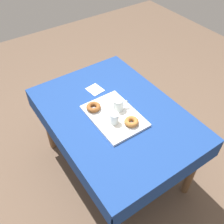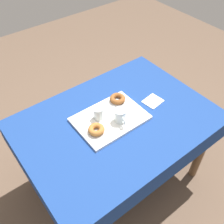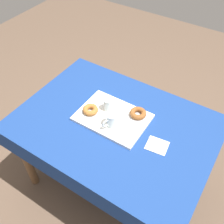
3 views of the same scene
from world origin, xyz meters
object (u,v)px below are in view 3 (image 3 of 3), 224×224
at_px(dining_table, 115,132).
at_px(serving_tray, 113,117).
at_px(water_glass_near, 108,105).
at_px(donut_plate_right, 138,115).
at_px(sugar_donut_right, 138,113).
at_px(paper_napkin, 157,146).
at_px(donut_plate_left, 91,112).
at_px(tea_mug_left, 112,120).
at_px(sugar_donut_left, 90,110).

height_order(dining_table, serving_tray, serving_tray).
xyz_separation_m(water_glass_near, donut_plate_right, (0.20, 0.05, -0.03)).
distance_m(donut_plate_right, sugar_donut_right, 0.02).
distance_m(donut_plate_right, paper_napkin, 0.26).
distance_m(water_glass_near, donut_plate_left, 0.13).
distance_m(tea_mug_left, sugar_donut_left, 0.18).
relative_size(tea_mug_left, donut_plate_left, 1.01).
bearing_deg(paper_napkin, water_glass_near, 167.83).
relative_size(water_glass_near, donut_plate_left, 0.75).
height_order(tea_mug_left, water_glass_near, tea_mug_left).
relative_size(dining_table, donut_plate_right, 11.20).
distance_m(donut_plate_left, paper_napkin, 0.50).
relative_size(donut_plate_left, donut_plate_right, 1.00).
xyz_separation_m(tea_mug_left, sugar_donut_left, (-0.18, 0.01, -0.02)).
height_order(sugar_donut_right, paper_napkin, sugar_donut_right).
relative_size(dining_table, donut_plate_left, 11.20).
relative_size(sugar_donut_right, paper_napkin, 0.86).
bearing_deg(tea_mug_left, dining_table, 91.31).
bearing_deg(water_glass_near, paper_napkin, -12.17).
xyz_separation_m(water_glass_near, paper_napkin, (0.42, -0.09, -0.06)).
bearing_deg(paper_napkin, donut_plate_right, 146.43).
bearing_deg(sugar_donut_left, tea_mug_left, -4.15).
bearing_deg(donut_plate_right, sugar_donut_right, 0.00).
bearing_deg(tea_mug_left, serving_tray, 120.06).
xyz_separation_m(donut_plate_left, donut_plate_right, (0.28, 0.14, 0.00)).
relative_size(serving_tray, water_glass_near, 5.32).
bearing_deg(water_glass_near, donut_plate_right, 14.40).
distance_m(serving_tray, tea_mug_left, 0.09).
height_order(water_glass_near, donut_plate_right, water_glass_near).
bearing_deg(sugar_donut_right, water_glass_near, -165.60).
distance_m(tea_mug_left, sugar_donut_right, 0.19).
relative_size(donut_plate_right, paper_napkin, 0.91).
bearing_deg(dining_table, sugar_donut_left, -173.67).
bearing_deg(donut_plate_right, sugar_donut_left, -153.05).
xyz_separation_m(donut_plate_right, paper_napkin, (0.21, -0.14, -0.02)).
relative_size(dining_table, tea_mug_left, 11.10).
bearing_deg(donut_plate_left, tea_mug_left, -4.15).
bearing_deg(water_glass_near, donut_plate_left, -131.59).
height_order(sugar_donut_left, paper_napkin, sugar_donut_left).
relative_size(serving_tray, sugar_donut_right, 4.19).
distance_m(sugar_donut_right, paper_napkin, 0.26).
xyz_separation_m(water_glass_near, donut_plate_left, (-0.08, -0.09, -0.03)).
relative_size(tea_mug_left, paper_napkin, 0.92).
relative_size(tea_mug_left, donut_plate_right, 1.01).
height_order(water_glass_near, sugar_donut_left, water_glass_near).
distance_m(water_glass_near, sugar_donut_left, 0.12).
bearing_deg(serving_tray, donut_plate_left, -161.26).
bearing_deg(tea_mug_left, donut_plate_left, 175.85).
distance_m(tea_mug_left, water_glass_near, 0.15).
xyz_separation_m(sugar_donut_left, sugar_donut_right, (0.28, 0.14, -0.00)).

